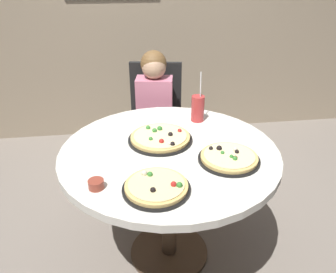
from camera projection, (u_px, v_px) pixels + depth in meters
name	position (u px, v px, depth m)	size (l,w,h in m)	color
ground_plane	(169.00, 252.00, 2.12)	(8.00, 8.00, 0.00)	slate
dining_table	(169.00, 166.00, 1.82)	(1.15, 1.15, 0.75)	silver
chair_wooden	(156.00, 118.00, 2.66)	(0.46, 0.46, 0.95)	black
diner_child	(154.00, 134.00, 2.52)	(0.31, 0.43, 1.08)	#3F4766
pizza_veggie	(229.00, 158.00, 1.67)	(0.31, 0.31, 0.05)	black
pizza_cheese	(160.00, 138.00, 1.85)	(0.36, 0.36, 0.05)	black
pizza_pepperoni	(157.00, 187.00, 1.45)	(0.30, 0.30, 0.05)	black
soda_cup	(198.00, 108.00, 2.06)	(0.08, 0.08, 0.31)	#B73333
sauce_bowl	(96.00, 184.00, 1.46)	(0.07, 0.07, 0.04)	brown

